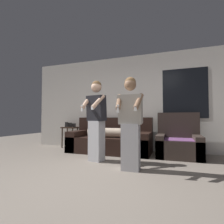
{
  "coord_description": "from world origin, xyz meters",
  "views": [
    {
      "loc": [
        0.97,
        -2.12,
        0.89
      ],
      "look_at": [
        -0.14,
        1.07,
        1.02
      ],
      "focal_mm": 28.0,
      "sensor_mm": 36.0,
      "label": 1
    }
  ],
  "objects": [
    {
      "name": "couch",
      "position": [
        -0.61,
        2.3,
        0.31
      ],
      "size": [
        2.15,
        0.96,
        0.92
      ],
      "color": "black",
      "rests_on": "ground_plane"
    },
    {
      "name": "ground_plane",
      "position": [
        0.0,
        0.0,
        0.0
      ],
      "size": [
        14.0,
        14.0,
        0.0
      ],
      "primitive_type": "plane",
      "color": "slate"
    },
    {
      "name": "wall_back",
      "position": [
        0.02,
        2.8,
        1.35
      ],
      "size": [
        6.65,
        0.07,
        2.7
      ],
      "color": "silver",
      "rests_on": "ground_plane"
    },
    {
      "name": "person_left",
      "position": [
        -0.56,
        1.26,
        0.88
      ],
      "size": [
        0.45,
        0.52,
        1.7
      ],
      "color": "#B2B2B7",
      "rests_on": "ground_plane"
    },
    {
      "name": "person_right",
      "position": [
        0.27,
        0.85,
        0.82
      ],
      "size": [
        0.47,
        0.48,
        1.62
      ],
      "color": "#B2B2B7",
      "rests_on": "ground_plane"
    },
    {
      "name": "side_table",
      "position": [
        -2.05,
        2.56,
        0.52
      ],
      "size": [
        0.45,
        0.35,
        0.78
      ],
      "color": "#332319",
      "rests_on": "ground_plane"
    },
    {
      "name": "armchair",
      "position": [
        1.09,
        2.29,
        0.32
      ],
      "size": [
        0.98,
        0.9,
        1.04
      ],
      "color": "#332823",
      "rests_on": "ground_plane"
    }
  ]
}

